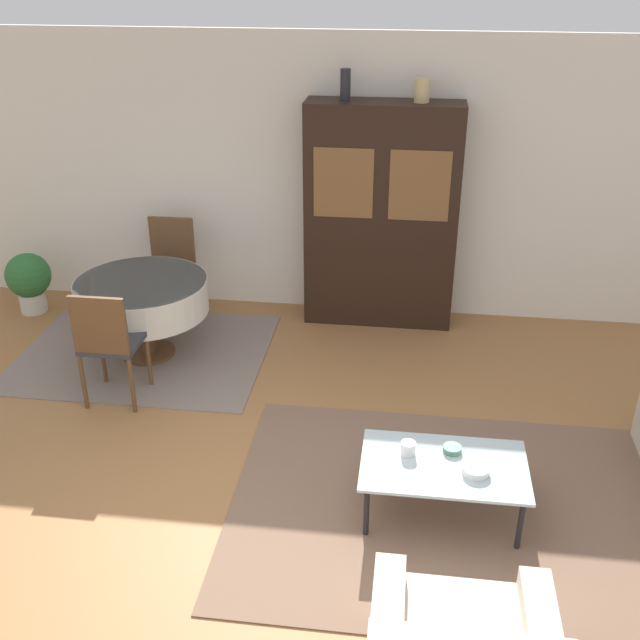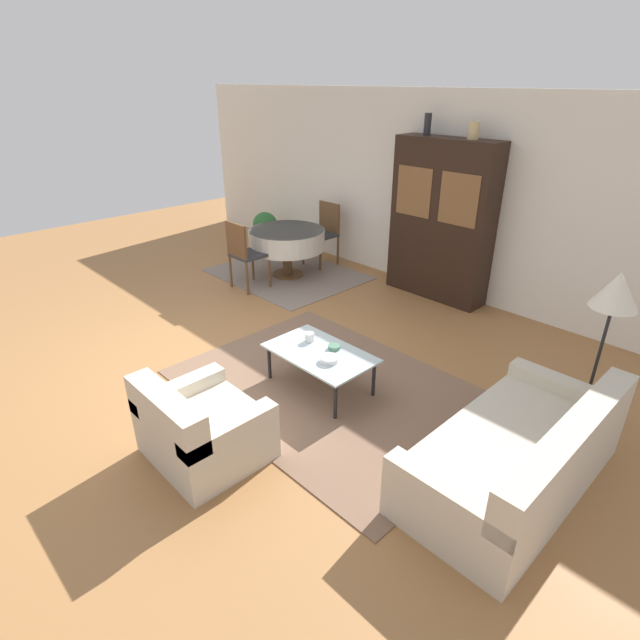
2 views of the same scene
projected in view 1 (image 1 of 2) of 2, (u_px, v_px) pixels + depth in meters
ground_plane at (259, 557)px, 4.60m from camera, size 14.00×14.00×0.00m
wall_back at (329, 178)px, 7.21m from camera, size 10.00×0.06×2.70m
area_rug at (456, 509)px, 4.98m from camera, size 3.01×2.18×0.01m
dining_rug at (145, 352)px, 6.90m from camera, size 2.23×1.76×0.01m
coffee_table at (444, 469)px, 4.79m from camera, size 1.06×0.65×0.39m
display_cabinet at (381, 217)px, 7.05m from camera, size 1.43×0.40×2.13m
dining_table at (142, 297)px, 6.61m from camera, size 1.17×1.17×0.73m
dining_chair_near at (108, 340)px, 5.90m from camera, size 0.44×0.44×1.00m
dining_chair_far at (170, 262)px, 7.32m from camera, size 0.44×0.44×1.00m
cup at (408, 448)px, 4.85m from camera, size 0.10×0.10×0.09m
bowl at (476, 470)px, 4.68m from camera, size 0.17×0.17×0.05m
bowl_small at (452, 449)px, 4.89m from camera, size 0.12×0.12×0.04m
vase_tall at (345, 85)px, 6.55m from camera, size 0.09×0.09×0.27m
vase_short at (422, 90)px, 6.49m from camera, size 0.13×0.13×0.20m
potted_plant at (29, 279)px, 7.52m from camera, size 0.45×0.45×0.62m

